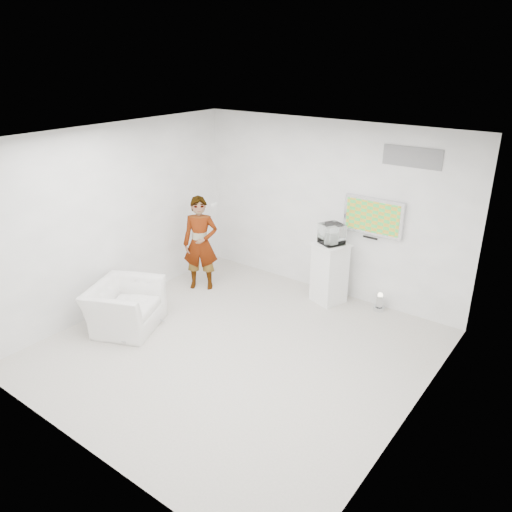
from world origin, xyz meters
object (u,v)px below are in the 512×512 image
at_px(pedestal, 329,273).
at_px(floor_uplight, 380,302).
at_px(tv, 373,216).
at_px(person, 200,243).
at_px(armchair, 125,306).

distance_m(pedestal, floor_uplight, 0.95).
relative_size(tv, person, 0.59).
bearing_deg(armchair, tv, -64.97).
relative_size(armchair, pedestal, 1.03).
distance_m(tv, armchair, 4.16).
height_order(tv, person, tv).
height_order(person, pedestal, person).
xyz_separation_m(person, armchair, (0.02, -1.77, -0.49)).
xyz_separation_m(tv, floor_uplight, (0.30, -0.11, -1.40)).
bearing_deg(tv, floor_uplight, -20.44).
bearing_deg(pedestal, armchair, -128.28).
distance_m(person, pedestal, 2.31).
height_order(pedestal, floor_uplight, pedestal).
bearing_deg(person, pedestal, -10.16).
xyz_separation_m(tv, person, (-2.66, -1.21, -0.70)).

